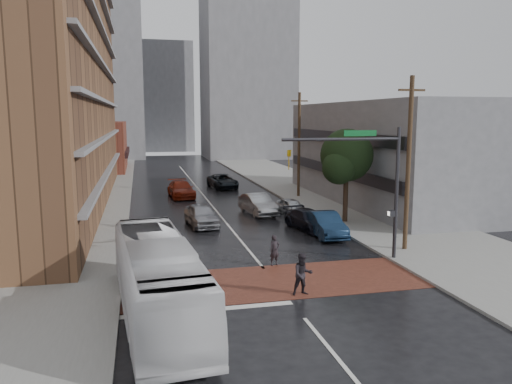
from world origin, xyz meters
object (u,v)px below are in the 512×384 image
transit_bus (158,279)px  car_travel_b (258,204)px  car_travel_a (201,215)px  car_travel_c (181,189)px  suv_travel (223,181)px  car_parked_mid (308,220)px  pedestrian_a (275,250)px  car_parked_far (292,207)px  pedestrian_b (303,274)px  car_parked_near (325,224)px

transit_bus → car_travel_b: 21.13m
car_travel_a → car_travel_c: bearing=85.1°
car_travel_a → suv_travel: bearing=69.7°
suv_travel → car_parked_mid: suv_travel is taller
transit_bus → car_travel_a: (3.60, 16.00, -0.77)m
car_travel_b → car_travel_a: bearing=-154.0°
car_travel_b → car_travel_c: (-5.28, 10.01, -0.04)m
transit_bus → pedestrian_a: (6.20, 5.64, -0.74)m
pedestrian_a → car_parked_far: 13.91m
pedestrian_b → car_travel_c: size_ratio=0.35×
suv_travel → pedestrian_b: bearing=-99.1°
pedestrian_a → suv_travel: (1.99, 28.94, -0.06)m
suv_travel → car_parked_mid: size_ratio=1.16×
pedestrian_b → car_travel_a: size_ratio=0.40×
pedestrian_b → car_parked_near: pedestrian_b is taller
car_travel_c → car_parked_far: 13.27m
suv_travel → car_travel_a: bearing=-109.7°
pedestrian_a → car_travel_b: (2.35, 13.67, 0.00)m
transit_bus → car_travel_b: transit_bus is taller
car_travel_a → suv_travel: car_travel_a is taller
pedestrian_a → car_parked_mid: size_ratio=0.35×
car_travel_b → suv_travel: (-0.35, 15.27, -0.06)m
car_travel_b → pedestrian_a: bearing=-107.5°
car_travel_c → car_parked_far: car_travel_c is taller
transit_bus → car_parked_near: transit_bus is taller
car_travel_a → suv_travel: 19.14m
transit_bus → car_parked_mid: (10.70, 13.28, -0.88)m
car_travel_b → car_parked_mid: bearing=-78.1°
car_travel_a → car_travel_c: size_ratio=0.86×
transit_bus → car_travel_a: transit_bus is taller
pedestrian_a → car_travel_b: car_travel_b is taller
transit_bus → car_travel_a: bearing=72.2°
transit_bus → car_travel_b: size_ratio=2.25×
car_parked_far → suv_travel: bearing=90.7°
pedestrian_b → car_parked_far: 18.18m
car_travel_c → car_parked_far: bearing=-57.7°
pedestrian_a → pedestrian_b: size_ratio=0.88×
transit_bus → car_parked_mid: 17.08m
pedestrian_a → car_travel_a: size_ratio=0.35×
car_travel_a → car_travel_b: size_ratio=0.93×
car_travel_a → car_parked_near: bearing=-39.0°
car_travel_c → car_parked_mid: car_travel_c is taller
car_travel_c → car_parked_near: car_parked_near is taller
transit_bus → car_parked_mid: bearing=46.1°
transit_bus → car_travel_a: size_ratio=2.41×
pedestrian_a → car_parked_near: (4.93, 5.54, -0.03)m
pedestrian_a → transit_bus: bearing=-155.0°
transit_bus → car_parked_far: (11.15, 18.64, -0.93)m
car_parked_near → pedestrian_a: bearing=-129.6°
suv_travel → car_parked_near: size_ratio=1.14×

